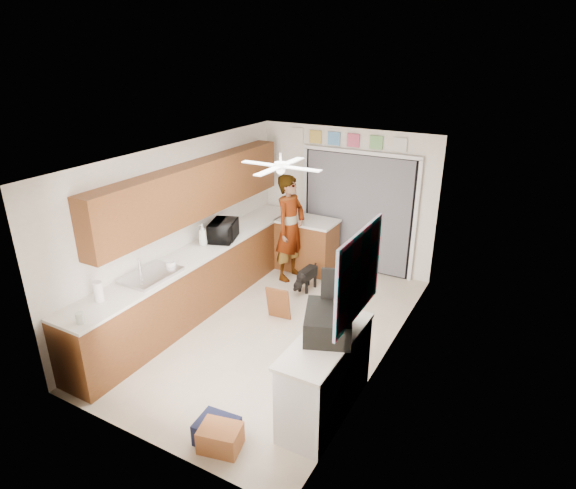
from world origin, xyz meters
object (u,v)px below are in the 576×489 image
at_px(navy_crate, 217,431).
at_px(cup, 171,265).
at_px(microwave, 223,231).
at_px(man, 290,228).
at_px(soap_bottle, 203,235).
at_px(paper_towel_roll, 98,292).
at_px(suitcase, 328,322).
at_px(dog, 308,278).
at_px(cardboard_box, 220,438).

bearing_deg(navy_crate, cup, 141.05).
bearing_deg(microwave, man, -51.91).
height_order(soap_bottle, cup, soap_bottle).
bearing_deg(paper_towel_roll, microwave, 86.76).
bearing_deg(suitcase, paper_towel_roll, 172.30).
bearing_deg(microwave, cup, 160.36).
bearing_deg(dog, paper_towel_roll, -107.50).
bearing_deg(navy_crate, cardboard_box, -34.65).
xyz_separation_m(microwave, paper_towel_roll, (-0.13, -2.32, -0.03)).
bearing_deg(dog, cardboard_box, -72.80).
bearing_deg(cardboard_box, man, 108.53).
bearing_deg(cardboard_box, dog, 102.64).
distance_m(soap_bottle, navy_crate, 3.20).
distance_m(microwave, cup, 1.22).
distance_m(microwave, man, 1.21).
bearing_deg(cardboard_box, suitcase, 58.87).
bearing_deg(soap_bottle, cardboard_box, -49.73).
bearing_deg(soap_bottle, man, 60.04).
height_order(microwave, man, man).
xyz_separation_m(suitcase, man, (-1.91, 2.66, -0.16)).
bearing_deg(paper_towel_roll, dog, 67.94).
relative_size(paper_towel_roll, cardboard_box, 0.60).
bearing_deg(paper_towel_roll, navy_crate, -10.37).
xyz_separation_m(paper_towel_roll, suitcase, (2.68, 0.67, 0.01)).
relative_size(cardboard_box, man, 0.22).
bearing_deg(microwave, navy_crate, -165.75).
relative_size(paper_towel_roll, dog, 0.46).
bearing_deg(suitcase, dog, 99.18).
bearing_deg(soap_bottle, navy_crate, -50.24).
bearing_deg(cardboard_box, cup, 141.23).
distance_m(paper_towel_roll, man, 3.43).
bearing_deg(suitcase, microwave, 125.29).
bearing_deg(dog, man, 155.22).
distance_m(microwave, cardboard_box, 3.46).
relative_size(microwave, paper_towel_roll, 2.21).
xyz_separation_m(cardboard_box, dog, (-0.78, 3.48, 0.08)).
relative_size(soap_bottle, man, 0.19).
xyz_separation_m(soap_bottle, cup, (0.14, -0.88, -0.12)).
bearing_deg(soap_bottle, microwave, 67.21).
height_order(cup, paper_towel_roll, paper_towel_roll).
height_order(microwave, paper_towel_roll, microwave).
distance_m(paper_towel_roll, cardboard_box, 2.27).
xyz_separation_m(soap_bottle, suitcase, (2.69, -1.31, -0.03)).
bearing_deg(cup, soap_bottle, 99.26).
xyz_separation_m(navy_crate, dog, (-0.69, 3.42, 0.09)).
bearing_deg(navy_crate, suitcase, 54.16).
bearing_deg(suitcase, cup, 148.61).
distance_m(paper_towel_roll, navy_crate, 2.18).
distance_m(microwave, dog, 1.60).
relative_size(cup, man, 0.07).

